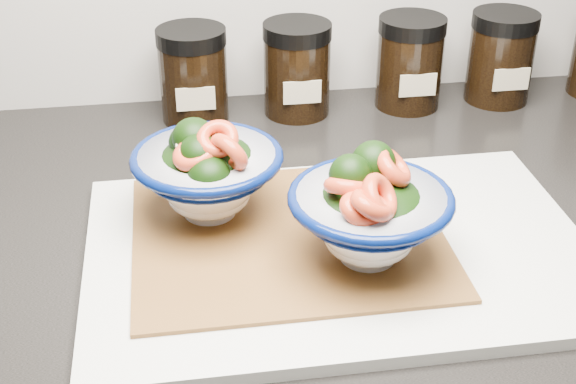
{
  "coord_description": "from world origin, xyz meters",
  "views": [
    {
      "loc": [
        -0.29,
        0.8,
        1.32
      ],
      "look_at": [
        -0.19,
        1.4,
        0.96
      ],
      "focal_mm": 50.0,
      "sensor_mm": 36.0,
      "label": 1
    }
  ],
  "objects": [
    {
      "name": "countertop",
      "position": [
        0.0,
        1.45,
        0.88
      ],
      "size": [
        3.5,
        0.6,
        0.04
      ],
      "primitive_type": "cube",
      "color": "black",
      "rests_on": "cabinet"
    },
    {
      "name": "cutting_board",
      "position": [
        -0.15,
        1.38,
        0.91
      ],
      "size": [
        0.45,
        0.3,
        0.01
      ],
      "primitive_type": "cube",
      "color": "silver",
      "rests_on": "countertop"
    },
    {
      "name": "bamboo_mat",
      "position": [
        -0.19,
        1.4,
        0.91
      ],
      "size": [
        0.28,
        0.24,
        0.0
      ],
      "primitive_type": "cube",
      "color": "brown",
      "rests_on": "cutting_board"
    },
    {
      "name": "bowl_left",
      "position": [
        -0.26,
        1.44,
        0.96
      ],
      "size": [
        0.14,
        0.14,
        0.11
      ],
      "rotation": [
        0.0,
        0.0,
        0.37
      ],
      "color": "white",
      "rests_on": "bamboo_mat"
    },
    {
      "name": "bowl_right",
      "position": [
        -0.13,
        1.35,
        0.96
      ],
      "size": [
        0.14,
        0.14,
        0.1
      ],
      "rotation": [
        0.0,
        0.0,
        0.41
      ],
      "color": "white",
      "rests_on": "bamboo_mat"
    },
    {
      "name": "spice_jar_a",
      "position": [
        -0.26,
        1.69,
        0.96
      ],
      "size": [
        0.08,
        0.08,
        0.11
      ],
      "color": "black",
      "rests_on": "countertop"
    },
    {
      "name": "spice_jar_b",
      "position": [
        -0.14,
        1.69,
        0.96
      ],
      "size": [
        0.08,
        0.08,
        0.11
      ],
      "color": "black",
      "rests_on": "countertop"
    },
    {
      "name": "spice_jar_c",
      "position": [
        0.0,
        1.69,
        0.96
      ],
      "size": [
        0.08,
        0.08,
        0.11
      ],
      "color": "black",
      "rests_on": "countertop"
    },
    {
      "name": "spice_jar_d",
      "position": [
        0.12,
        1.69,
        0.96
      ],
      "size": [
        0.08,
        0.08,
        0.11
      ],
      "color": "black",
      "rests_on": "countertop"
    }
  ]
}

